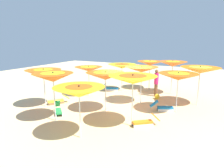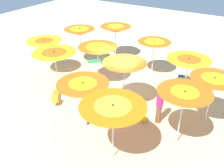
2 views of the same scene
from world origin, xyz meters
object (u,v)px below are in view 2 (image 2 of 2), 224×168
Objects in this scene: beach_umbrella_3 at (83,87)px; beach_ball at (144,118)px; beach_umbrella_7 at (98,50)px; beach_umbrella_8 at (154,44)px; beach_umbrella_4 at (124,66)px; lounger_4 at (123,58)px; beach_umbrella_9 at (45,44)px; lounger_3 at (96,61)px; beach_umbrella_0 at (113,110)px; beach_umbrella_5 at (189,62)px; beachgoer_0 at (160,103)px; beach_umbrella_2 at (214,82)px; lounger_2 at (181,84)px; lounger_0 at (56,96)px; beach_umbrella_1 at (184,96)px; beach_umbrella_10 at (80,32)px; lounger_1 at (92,113)px; beach_umbrella_6 at (55,56)px; beach_umbrella_11 at (116,29)px.

beach_umbrella_3 is 6.41× the size of beach_ball.
beach_umbrella_7 is 1.06× the size of beach_umbrella_8.
lounger_4 is at bearing -60.56° from beach_umbrella_4.
lounger_3 is (-1.62, -2.68, -1.71)m from beach_umbrella_9.
beach_umbrella_0 is at bearing 81.10° from lounger_3.
beach_umbrella_0 is 2.21× the size of lounger_3.
beach_umbrella_5 is 1.13× the size of beachgoer_0.
beach_umbrella_5 is (1.50, -1.69, -0.17)m from beach_umbrella_2.
beach_umbrella_7 reaches higher than lounger_2.
beach_umbrella_8 is 3.05m from lounger_4.
beach_umbrella_3 reaches higher than lounger_2.
lounger_2 is 1.11× the size of lounger_4.
beachgoer_0 is (-2.09, 4.16, -0.91)m from beach_umbrella_8.
lounger_0 is at bearing 23.42° from beach_umbrella_4.
lounger_3 is at bearing -32.36° from beach_umbrella_1.
beach_umbrella_3 reaches higher than beachgoer_0.
beach_umbrella_10 is at bearing 75.49° from lounger_4.
beach_umbrella_4 is 2.58m from beach_umbrella_7.
beach_umbrella_4 is 1.81× the size of lounger_1.
beach_umbrella_6 reaches higher than lounger_1.
beach_umbrella_0 is at bearing 120.07° from beach_umbrella_11.
beach_umbrella_1 is 1.94× the size of lounger_4.
beach_umbrella_1 is 1.88× the size of lounger_1.
beach_umbrella_3 is 5.61m from beach_umbrella_9.
lounger_1 is (2.98, 3.98, -1.71)m from beach_umbrella_5.
lounger_4 is at bearing -46.43° from lounger_0.
beach_umbrella_6 is at bearing -160.39° from beachgoer_0.
beach_umbrella_3 is 2.36m from beach_umbrella_4.
beach_umbrella_9 is at bearing 62.34° from beach_umbrella_11.
lounger_2 is (-2.49, -5.43, -1.78)m from beach_umbrella_3.
beach_umbrella_5 is 0.94× the size of beach_umbrella_11.
beach_umbrella_9 is (7.72, 1.85, 0.01)m from beach_umbrella_5.
beach_umbrella_6 is 1.86× the size of lounger_1.
beach_umbrella_10 is 2.26× the size of lounger_3.
beachgoer_0 reaches higher than lounger_0.
beach_umbrella_10 is at bearing -71.12° from beach_umbrella_6.
lounger_3 is (3.73, 0.56, -1.70)m from beach_umbrella_8.
beach_umbrella_10 is at bearing -44.58° from beach_umbrella_0.
beach_umbrella_1 is 1.01× the size of beach_umbrella_6.
beach_umbrella_8 is at bearing -148.73° from beach_umbrella_9.
lounger_2 is (-5.29, -4.01, -1.97)m from beach_umbrella_6.
beach_umbrella_10 is 1.87× the size of lounger_1.
lounger_2 is (-0.58, -6.31, -1.93)m from beach_umbrella_0.
lounger_1 is at bearing -37.25° from beach_umbrella_0.
beach_umbrella_10 is 3.39m from lounger_4.
beach_umbrella_9 is at bearing 87.87° from lounger_4.
beach_umbrella_7 is at bearing -4.88° from beach_umbrella_2.
beach_umbrella_2 is 6.05m from beach_umbrella_7.
beach_umbrella_7 reaches higher than lounger_3.
beach_ball is at bearing 109.22° from beach_umbrella_8.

